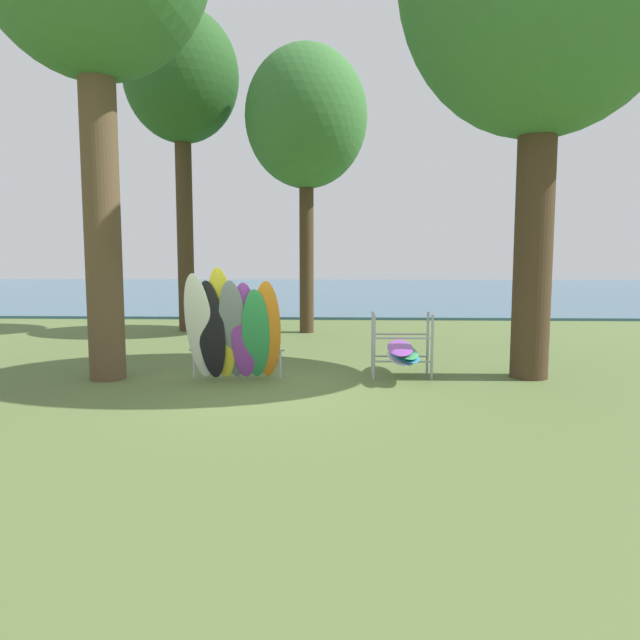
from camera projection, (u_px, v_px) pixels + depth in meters
ground_plane at (260, 391)px, 10.34m from camera, size 80.00×80.00×0.00m
lake_water at (322, 291)px, 39.79m from camera, size 80.00×36.00×0.10m
tree_mid_behind at (181, 81)px, 17.94m from camera, size 3.48×3.48×9.82m
tree_far_left_back at (306, 119)px, 17.62m from camera, size 3.65×3.65×8.59m
leaning_board_pile at (233, 330)px, 11.04m from camera, size 1.85×1.02×2.17m
board_storage_rack at (402, 352)px, 11.53m from camera, size 1.15×2.13×1.25m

